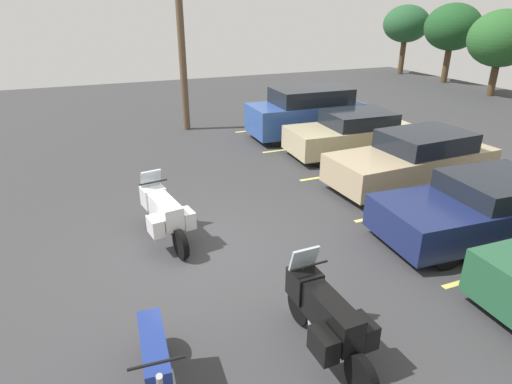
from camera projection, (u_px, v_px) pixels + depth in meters
name	position (u px, v px, depth m)	size (l,w,h in m)	color
ground	(200.00, 250.00, 9.07)	(44.00, 44.00, 0.10)	#38383A
motorcycle_touring	(164.00, 212.00, 9.13)	(2.19, 0.97, 1.39)	black
motorcycle_second	(326.00, 315.00, 6.10)	(2.20, 0.88, 1.40)	black
motorcycle_third	(156.00, 364.00, 5.36)	(2.19, 0.62, 1.26)	black
parking_stripes	(397.00, 186.00, 12.11)	(14.01, 4.68, 0.01)	#EAE066
car_blue	(306.00, 113.00, 16.29)	(1.96, 4.25, 1.84)	#2D519E
car_champagne	(352.00, 134.00, 14.42)	(1.97, 4.28, 1.44)	#C1B289
car_tan	(414.00, 160.00, 11.91)	(2.05, 4.81, 1.50)	tan
car_navy	(486.00, 207.00, 9.29)	(2.17, 4.85, 1.35)	navy
utility_pole	(179.00, 9.00, 15.86)	(1.33, 1.38, 8.75)	brown
tree_far_left	(502.00, 39.00, 22.97)	(3.44, 3.44, 4.49)	#4C3823
tree_center_left	(453.00, 27.00, 26.94)	(3.40, 3.40, 4.80)	#4C3823
tree_far_right	(406.00, 24.00, 30.40)	(3.17, 3.17, 4.69)	#4C3823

